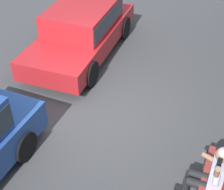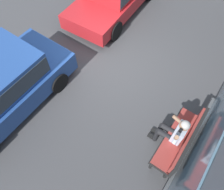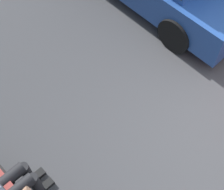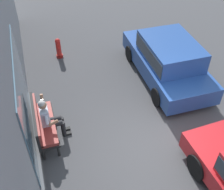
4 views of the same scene
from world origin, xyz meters
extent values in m
plane|color=#424244|center=(0.00, 0.00, 0.00)|extent=(60.00, 60.00, 0.00)
cylinder|color=black|center=(0.69, 2.61, 0.21)|extent=(0.07, 0.07, 0.42)
cube|color=black|center=(1.45, 2.81, 0.45)|extent=(1.69, 0.55, 0.06)
cube|color=maroon|center=(1.45, 2.81, 0.53)|extent=(1.63, 0.49, 0.10)
cylinder|color=black|center=(1.53, 2.57, 0.53)|extent=(0.15, 0.42, 0.15)
cylinder|color=black|center=(1.35, 2.57, 0.53)|extent=(0.15, 0.42, 0.15)
cylinder|color=black|center=(1.35, 2.36, 0.27)|extent=(0.12, 0.12, 0.53)
cube|color=black|center=(1.35, 2.28, 0.04)|extent=(0.10, 0.24, 0.07)
cube|color=black|center=(1.44, 2.78, 0.53)|extent=(0.34, 0.24, 0.14)
cube|color=silver|center=(1.44, 2.78, 0.81)|extent=(0.38, 0.22, 0.56)
sphere|color=#A37556|center=(1.44, 2.78, 1.23)|extent=(0.22, 0.22, 0.22)
sphere|color=#B7B2AD|center=(1.44, 2.79, 1.27)|extent=(0.20, 0.20, 0.20)
cylinder|color=silver|center=(1.20, 2.76, 0.92)|extent=(0.20, 0.10, 0.28)
cylinder|color=#A37556|center=(1.15, 2.60, 0.80)|extent=(0.08, 0.27, 0.17)
cylinder|color=silver|center=(1.68, 2.78, 0.99)|extent=(0.25, 0.10, 0.22)
cylinder|color=#A37556|center=(1.75, 2.76, 1.18)|extent=(0.16, 0.08, 0.25)
cube|color=black|center=(1.58, 2.76, 1.22)|extent=(0.02, 0.07, 0.15)
cube|color=red|center=(-2.15, -1.44, 0.50)|extent=(4.28, 1.93, 0.51)
cube|color=red|center=(-2.32, -1.45, 1.07)|extent=(2.26, 1.63, 0.62)
cube|color=#28333D|center=(-2.32, -1.45, 1.07)|extent=(2.21, 1.66, 0.43)
cylinder|color=black|center=(-0.89, -0.56, 0.33)|extent=(0.66, 0.21, 0.66)
cylinder|color=black|center=(-0.81, -2.20, 0.33)|extent=(0.66, 0.21, 0.66)
cylinder|color=black|center=(-3.49, -0.69, 0.33)|extent=(0.66, 0.21, 0.66)
cylinder|color=black|center=(-3.41, -2.33, 0.33)|extent=(0.66, 0.21, 0.66)
cylinder|color=black|center=(1.75, -0.68, 0.30)|extent=(0.61, 0.18, 0.61)
camera|label=1|loc=(5.26, 2.60, 5.07)|focal=55.00mm
camera|label=2|loc=(3.79, 2.60, 5.38)|focal=35.00mm
camera|label=3|loc=(-0.22, 2.60, 4.35)|focal=55.00mm
camera|label=4|loc=(-4.04, 2.60, 6.21)|focal=45.00mm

